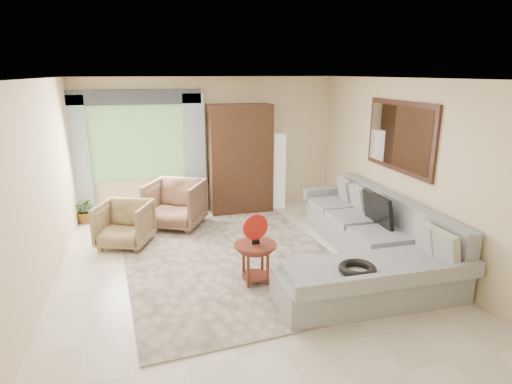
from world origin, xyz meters
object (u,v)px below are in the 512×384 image
object	(u,v)px
floor_lamp	(278,171)
armoire	(240,159)
armchair_left	(124,224)
potted_plant	(85,210)
armchair_right	(176,204)
coffee_table	(255,263)
tv_screen	(378,209)
sectional_sofa	(369,246)

from	to	relation	value
floor_lamp	armoire	bearing A→B (deg)	-175.71
armchair_left	potted_plant	distance (m)	1.50
armchair_right	coffee_table	bearing A→B (deg)	-44.16
tv_screen	armchair_right	world-z (taller)	tv_screen
potted_plant	armoire	bearing A→B (deg)	-0.35
armoire	coffee_table	bearing A→B (deg)	-99.04
armoire	floor_lamp	distance (m)	0.86
sectional_sofa	floor_lamp	bearing A→B (deg)	98.33
floor_lamp	tv_screen	bearing A→B (deg)	-75.31
tv_screen	armchair_left	world-z (taller)	tv_screen
coffee_table	armoire	distance (m)	3.17
coffee_table	armchair_left	world-z (taller)	armchair_left
armoire	tv_screen	bearing A→B (deg)	-60.11
potted_plant	sectional_sofa	bearing A→B (deg)	-35.16
sectional_sofa	tv_screen	xyz separation A→B (m)	(0.27, 0.29, 0.44)
tv_screen	armchair_left	distance (m)	3.92
potted_plant	armchair_left	bearing A→B (deg)	-60.43
potted_plant	armoire	xyz separation A→B (m)	(2.91, -0.02, 0.80)
armchair_left	armoire	bearing A→B (deg)	52.11
tv_screen	armchair_right	bearing A→B (deg)	144.72
tv_screen	armoire	xyz separation A→B (m)	(-1.50, 2.61, 0.33)
coffee_table	armchair_right	bearing A→B (deg)	108.99
coffee_table	potted_plant	size ratio (longest dim) A/B	1.12
armchair_right	floor_lamp	world-z (taller)	floor_lamp
coffee_table	armchair_right	xyz separation A→B (m)	(-0.83, 2.42, 0.13)
sectional_sofa	armchair_right	world-z (taller)	sectional_sofa
floor_lamp	sectional_sofa	bearing A→B (deg)	-81.67
armchair_right	floor_lamp	size ratio (longest dim) A/B	0.62
armchair_left	floor_lamp	distance (m)	3.28
potted_plant	coffee_table	bearing A→B (deg)	-51.59
armoire	floor_lamp	bearing A→B (deg)	4.29
tv_screen	armoire	distance (m)	3.03
floor_lamp	coffee_table	bearing A→B (deg)	-112.50
sectional_sofa	armchair_right	bearing A→B (deg)	138.19
tv_screen	potted_plant	size ratio (longest dim) A/B	1.51
armoire	sectional_sofa	bearing A→B (deg)	-66.94
armchair_left	coffee_table	bearing A→B (deg)	-24.65
coffee_table	floor_lamp	bearing A→B (deg)	67.50
tv_screen	floor_lamp	world-z (taller)	floor_lamp
armchair_left	armoire	world-z (taller)	armoire
coffee_table	floor_lamp	world-z (taller)	floor_lamp
coffee_table	armchair_left	xyz separation A→B (m)	(-1.69, 1.76, 0.07)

